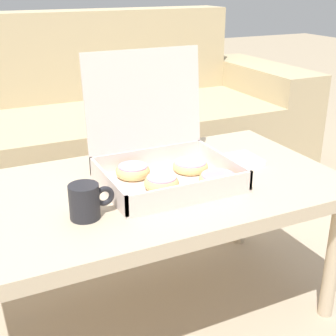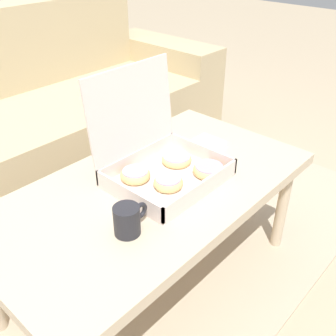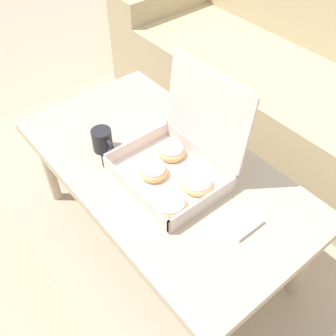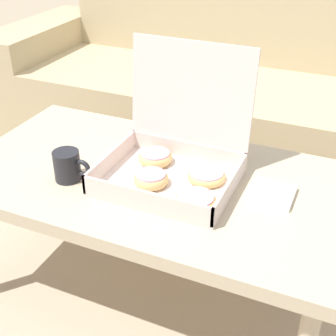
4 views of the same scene
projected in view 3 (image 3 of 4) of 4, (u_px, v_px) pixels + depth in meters
ground_plane at (195, 217)px, 1.79m from camera, size 12.00×12.00×0.00m
area_rug at (241, 186)px, 1.92m from camera, size 2.47×1.91×0.01m
couch at (316, 100)px, 1.92m from camera, size 2.35×0.77×0.85m
coffee_table at (162, 175)px, 1.42m from camera, size 1.12×0.61×0.45m
pastry_box at (178, 163)px, 1.31m from camera, size 0.36×0.32×0.35m
coffee_mug at (103, 140)px, 1.41m from camera, size 0.11×0.07×0.09m
napkin_stack at (238, 219)px, 1.21m from camera, size 0.11×0.11×0.02m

